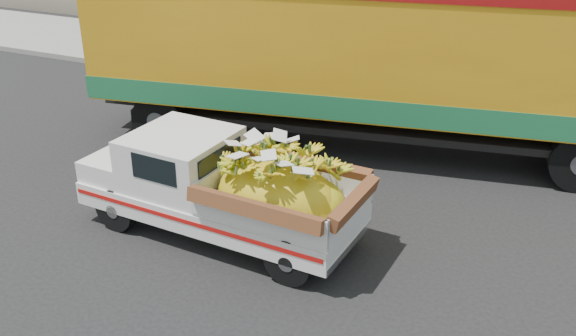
% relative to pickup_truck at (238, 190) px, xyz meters
% --- Properties ---
extents(ground, '(100.00, 100.00, 0.00)m').
position_rel_pickup_truck_xyz_m(ground, '(-1.43, -0.71, -0.82)').
color(ground, black).
rests_on(ground, ground).
extents(curb, '(60.00, 0.25, 0.15)m').
position_rel_pickup_truck_xyz_m(curb, '(-1.43, 6.78, -0.75)').
color(curb, gray).
rests_on(curb, ground).
extents(sidewalk, '(60.00, 4.00, 0.14)m').
position_rel_pickup_truck_xyz_m(sidewalk, '(-1.43, 8.88, -0.75)').
color(sidewalk, gray).
rests_on(sidewalk, ground).
extents(pickup_truck, '(4.46, 1.85, 1.53)m').
position_rel_pickup_truck_xyz_m(pickup_truck, '(0.00, 0.00, 0.00)').
color(pickup_truck, black).
rests_on(pickup_truck, ground).
extents(semi_trailer, '(12.08, 4.54, 3.80)m').
position_rel_pickup_truck_xyz_m(semi_trailer, '(1.03, 4.33, 1.30)').
color(semi_trailer, black).
rests_on(semi_trailer, ground).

